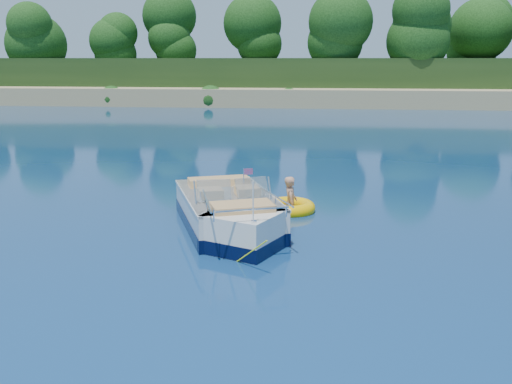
% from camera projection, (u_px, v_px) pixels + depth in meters
% --- Properties ---
extents(ground, '(160.00, 160.00, 0.00)m').
position_uv_depth(ground, '(198.00, 233.00, 13.38)').
color(ground, '#092245').
rests_on(ground, ground).
extents(shoreline, '(170.00, 59.00, 6.00)m').
position_uv_depth(shoreline, '(299.00, 82.00, 74.85)').
color(shoreline, tan).
rests_on(shoreline, ground).
extents(treeline, '(150.00, 7.12, 8.19)m').
position_uv_depth(treeline, '(291.00, 41.00, 51.78)').
color(treeline, black).
rests_on(treeline, ground).
extents(motorboat, '(3.28, 5.39, 1.89)m').
position_uv_depth(motorboat, '(230.00, 216.00, 13.49)').
color(motorboat, silver).
rests_on(motorboat, ground).
extents(tow_tube, '(1.69, 1.69, 0.37)m').
position_uv_depth(tow_tube, '(289.00, 208.00, 15.31)').
color(tow_tube, '#FFBC04').
rests_on(tow_tube, ground).
extents(boy, '(0.46, 0.84, 1.58)m').
position_uv_depth(boy, '(290.00, 211.00, 15.29)').
color(boy, tan).
rests_on(boy, ground).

